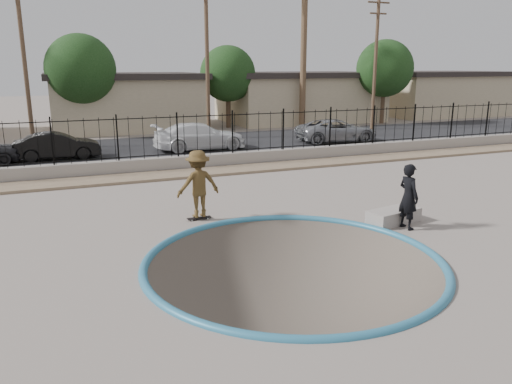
{
  "coord_description": "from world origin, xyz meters",
  "views": [
    {
      "loc": [
        -4.86,
        -10.69,
        4.42
      ],
      "look_at": [
        0.28,
        2.0,
        0.94
      ],
      "focal_mm": 35.0,
      "sensor_mm": 36.0,
      "label": 1
    }
  ],
  "objects": [
    {
      "name": "car_b",
      "position": [
        -4.8,
        14.87,
        0.68
      ],
      "size": [
        3.92,
        1.38,
        1.29
      ],
      "primitive_type": "imported",
      "rotation": [
        0.0,
        0.0,
        1.57
      ],
      "color": "black",
      "rests_on": "street"
    },
    {
      "name": "utility_pole_left",
      "position": [
        -6.0,
        19.0,
        4.7
      ],
      "size": [
        1.7,
        0.24,
        9.0
      ],
      "color": "#473323",
      "rests_on": "ground"
    },
    {
      "name": "street",
      "position": [
        0.0,
        17.0,
        0.02
      ],
      "size": [
        90.0,
        8.0,
        0.04
      ],
      "primitive_type": "cube",
      "color": "black",
      "rests_on": "ground"
    },
    {
      "name": "street_tree_left",
      "position": [
        -3.0,
        23.0,
        4.19
      ],
      "size": [
        4.32,
        4.32,
        6.36
      ],
      "color": "#473323",
      "rests_on": "ground"
    },
    {
      "name": "utility_pole_mid",
      "position": [
        4.0,
        19.0,
        4.96
      ],
      "size": [
        1.7,
        0.24,
        9.5
      ],
      "color": "#473323",
      "rests_on": "ground"
    },
    {
      "name": "street_tree_right",
      "position": [
        19.0,
        22.0,
        4.19
      ],
      "size": [
        4.32,
        4.32,
        6.36
      ],
      "color": "#473323",
      "rests_on": "ground"
    },
    {
      "name": "skateboard",
      "position": [
        -1.13,
        3.0,
        0.05
      ],
      "size": [
        0.72,
        0.2,
        0.06
      ],
      "rotation": [
        0.0,
        0.0,
        0.03
      ],
      "color": "black",
      "rests_on": "ground"
    },
    {
      "name": "house_east",
      "position": [
        14.0,
        26.5,
        1.97
      ],
      "size": [
        12.6,
        8.6,
        3.9
      ],
      "color": "tan",
      "rests_on": "ground"
    },
    {
      "name": "coping_ring",
      "position": [
        0.0,
        -1.0,
        0.0
      ],
      "size": [
        7.04,
        7.04,
        0.2
      ],
      "primitive_type": "torus",
      "color": "teal",
      "rests_on": "ground"
    },
    {
      "name": "utility_pole_right",
      "position": [
        16.0,
        19.0,
        4.7
      ],
      "size": [
        1.7,
        0.24,
        9.0
      ],
      "color": "#473323",
      "rests_on": "ground"
    },
    {
      "name": "skater",
      "position": [
        -1.13,
        3.0,
        0.98
      ],
      "size": [
        1.32,
        0.82,
        1.97
      ],
      "primitive_type": "imported",
      "rotation": [
        0.0,
        0.0,
        3.21
      ],
      "color": "brown",
      "rests_on": "ground"
    },
    {
      "name": "car_d",
      "position": [
        10.55,
        14.7,
        0.7
      ],
      "size": [
        4.97,
        2.63,
        1.33
      ],
      "primitive_type": "imported",
      "rotation": [
        0.0,
        0.0,
        1.48
      ],
      "color": "gray",
      "rests_on": "street"
    },
    {
      "name": "palm_right",
      "position": [
        12.0,
        22.0,
        7.33
      ],
      "size": [
        2.3,
        2.3,
        10.3
      ],
      "color": "brown",
      "rests_on": "ground"
    },
    {
      "name": "house_center",
      "position": [
        0.0,
        26.5,
        1.97
      ],
      "size": [
        10.6,
        8.6,
        3.9
      ],
      "color": "tan",
      "rests_on": "ground"
    },
    {
      "name": "street_tree_mid",
      "position": [
        7.0,
        24.0,
        3.84
      ],
      "size": [
        3.96,
        3.96,
        5.83
      ],
      "color": "#473323",
      "rests_on": "ground"
    },
    {
      "name": "fence",
      "position": [
        0.0,
        10.3,
        1.5
      ],
      "size": [
        40.0,
        0.04,
        1.8
      ],
      "color": "black",
      "rests_on": "retaining_wall"
    },
    {
      "name": "concrete_ledge",
      "position": [
        4.0,
        0.6,
        0.2
      ],
      "size": [
        1.7,
        0.99,
        0.4
      ],
      "primitive_type": "cube",
      "rotation": [
        0.0,
        0.0,
        0.19
      ],
      "color": "gray",
      "rests_on": "ground"
    },
    {
      "name": "ground",
      "position": [
        0.0,
        12.0,
        -1.1
      ],
      "size": [
        120.0,
        120.0,
        2.2
      ],
      "primitive_type": "cube",
      "color": "gray",
      "rests_on": "ground"
    },
    {
      "name": "house_east_far",
      "position": [
        28.0,
        26.5,
        1.97
      ],
      "size": [
        11.6,
        8.6,
        3.9
      ],
      "color": "tan",
      "rests_on": "ground"
    },
    {
      "name": "car_c",
      "position": [
        2.3,
        15.0,
        0.75
      ],
      "size": [
        4.95,
        2.06,
        1.43
      ],
      "primitive_type": "imported",
      "rotation": [
        0.0,
        0.0,
        1.58
      ],
      "color": "white",
      "rests_on": "street"
    },
    {
      "name": "videographer",
      "position": [
        4.02,
        0.04,
        0.92
      ],
      "size": [
        0.49,
        0.7,
        1.84
      ],
      "primitive_type": "imported",
      "rotation": [
        0.0,
        0.0,
        1.65
      ],
      "color": "black",
      "rests_on": "ground"
    },
    {
      "name": "retaining_wall",
      "position": [
        0.0,
        10.3,
        0.3
      ],
      "size": [
        42.0,
        0.45,
        0.6
      ],
      "primitive_type": "cube",
      "color": "gray",
      "rests_on": "ground"
    },
    {
      "name": "rock_strip",
      "position": [
        0.0,
        9.2,
        0.06
      ],
      "size": [
        42.0,
        1.6,
        0.11
      ],
      "primitive_type": "cube",
      "color": "#947E61",
      "rests_on": "ground"
    },
    {
      "name": "bowl_pit",
      "position": [
        0.0,
        -1.0,
        0.0
      ],
      "size": [
        6.84,
        6.84,
        1.8
      ],
      "primitive_type": null,
      "color": "#4B4239",
      "rests_on": "ground"
    }
  ]
}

